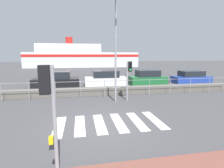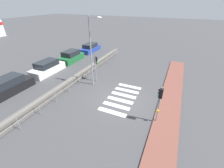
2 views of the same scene
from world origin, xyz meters
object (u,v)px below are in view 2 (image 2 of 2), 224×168
at_px(parked_car_blue, 90,48).
at_px(streetlamp, 93,46).
at_px(parked_car_black, 8,86).
at_px(traffic_light_near, 160,99).
at_px(parked_car_green, 71,57).
at_px(traffic_light_far, 96,64).
at_px(parked_car_white, 47,68).

bearing_deg(parked_car_blue, streetlamp, -146.30).
relative_size(streetlamp, parked_car_black, 1.52).
relative_size(traffic_light_near, parked_car_black, 0.65).
bearing_deg(parked_car_green, traffic_light_far, -121.51).
bearing_deg(parked_car_green, streetlamp, -125.85).
bearing_deg(traffic_light_far, parked_car_black, 130.98).
distance_m(streetlamp, parked_car_white, 7.65).
bearing_deg(traffic_light_near, streetlamp, 65.78).
bearing_deg(streetlamp, traffic_light_far, 19.35).
relative_size(traffic_light_far, parked_car_blue, 0.63).
bearing_deg(traffic_light_far, parked_car_green, 58.49).
distance_m(traffic_light_far, streetlamp, 2.39).
distance_m(streetlamp, parked_car_green, 9.09).
xyz_separation_m(parked_car_white, parked_car_blue, (9.89, 0.00, -0.08)).
xyz_separation_m(parked_car_black, parked_car_white, (4.97, -0.00, 0.00)).
bearing_deg(parked_car_black, streetlamp, -55.52).
height_order(parked_car_black, parked_car_green, parked_car_black).
height_order(traffic_light_near, parked_car_blue, traffic_light_near).
bearing_deg(streetlamp, traffic_light_near, -114.22).
xyz_separation_m(traffic_light_near, parked_car_black, (-1.59, 13.63, -1.44)).
bearing_deg(parked_car_blue, parked_car_green, 180.00).
height_order(traffic_light_far, parked_car_blue, traffic_light_far).
distance_m(traffic_light_near, streetlamp, 7.78).
height_order(traffic_light_far, parked_car_white, traffic_light_far).
xyz_separation_m(streetlamp, parked_car_black, (-4.67, 6.80, -3.50)).
xyz_separation_m(traffic_light_far, parked_car_blue, (9.24, 6.46, -1.41)).
relative_size(parked_car_green, parked_car_blue, 0.92).
distance_m(parked_car_black, parked_car_green, 9.58).
bearing_deg(parked_car_green, parked_car_black, -180.00).
relative_size(parked_car_black, parked_car_white, 1.03).
height_order(parked_car_white, parked_car_blue, parked_car_white).
height_order(traffic_light_near, parked_car_white, traffic_light_near).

